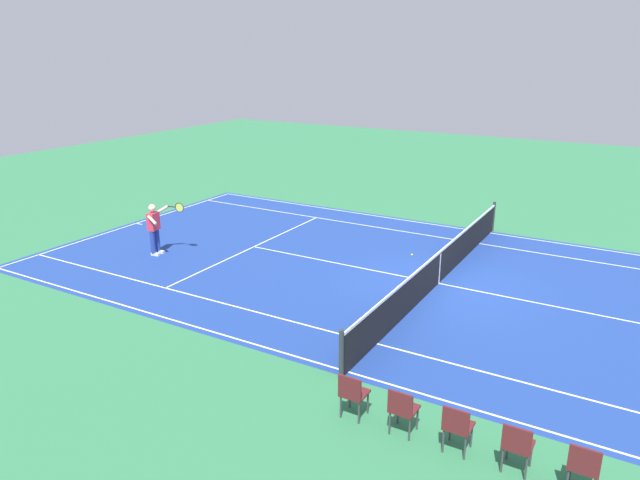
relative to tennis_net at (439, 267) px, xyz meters
name	(u,v)px	position (x,y,z in m)	size (l,w,h in m)	color
ground_plane	(438,283)	(0.00, 0.00, -0.49)	(60.00, 60.00, 0.00)	#2D7247
court_slab	(438,283)	(0.00, 0.00, -0.49)	(24.20, 11.40, 0.00)	navy
court_line_markings	(438,283)	(0.00, 0.00, -0.49)	(23.85, 11.05, 0.01)	white
tennis_net	(439,267)	(0.00, 0.00, 0.00)	(0.10, 11.70, 1.08)	#2D2D33
tennis_player_near	(155,226)	(8.65, 2.16, 0.44)	(1.02, 0.82, 1.70)	navy
tennis_ball	(412,255)	(1.51, -1.80, -0.46)	(0.07, 0.07, 0.07)	#CCE01E
spectator_chair_0	(584,465)	(-4.56, 6.84, 0.03)	(0.44, 0.44, 0.88)	#38383D
spectator_chair_1	(517,444)	(-3.61, 6.84, 0.03)	(0.44, 0.44, 0.88)	#38383D
spectator_chair_2	(457,425)	(-2.67, 6.84, 0.03)	(0.44, 0.44, 0.88)	#38383D
spectator_chair_3	(402,408)	(-1.73, 6.84, 0.03)	(0.44, 0.44, 0.88)	#38383D
spectator_chair_4	(353,392)	(-0.78, 6.84, 0.03)	(0.44, 0.44, 0.88)	#38383D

